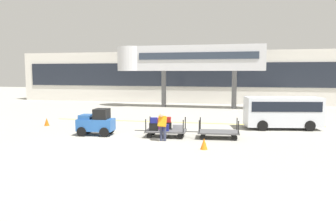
{
  "coord_description": "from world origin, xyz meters",
  "views": [
    {
      "loc": [
        6.94,
        -15.68,
        3.71
      ],
      "look_at": [
        2.13,
        3.7,
        1.46
      ],
      "focal_mm": 36.75,
      "sensor_mm": 36.0,
      "label": 1
    }
  ],
  "objects_px": {
    "baggage_cart_middle": "(218,132)",
    "safety_cone_far": "(47,122)",
    "baggage_tug": "(96,123)",
    "baggage_handler": "(162,125)",
    "baggage_cart_lead": "(164,128)",
    "safety_cone_near": "(204,144)",
    "shuttle_van": "(282,110)"
  },
  "relations": [
    {
      "from": "baggage_cart_middle",
      "to": "safety_cone_far",
      "type": "distance_m",
      "value": 12.22
    },
    {
      "from": "baggage_tug",
      "to": "baggage_handler",
      "type": "bearing_deg",
      "value": -10.34
    },
    {
      "from": "baggage_cart_lead",
      "to": "baggage_handler",
      "type": "distance_m",
      "value": 1.32
    },
    {
      "from": "baggage_handler",
      "to": "safety_cone_far",
      "type": "distance_m",
      "value": 9.82
    },
    {
      "from": "baggage_handler",
      "to": "baggage_tug",
      "type": "bearing_deg",
      "value": 169.66
    },
    {
      "from": "baggage_cart_middle",
      "to": "safety_cone_near",
      "type": "bearing_deg",
      "value": -97.44
    },
    {
      "from": "baggage_tug",
      "to": "safety_cone_far",
      "type": "xyz_separation_m",
      "value": [
        -4.98,
        2.49,
        -0.48
      ]
    },
    {
      "from": "baggage_cart_lead",
      "to": "baggage_handler",
      "type": "relative_size",
      "value": 1.96
    },
    {
      "from": "baggage_cart_lead",
      "to": "shuttle_van",
      "type": "relative_size",
      "value": 0.6
    },
    {
      "from": "safety_cone_far",
      "to": "safety_cone_near",
      "type": "bearing_deg",
      "value": -22.05
    },
    {
      "from": "baggage_cart_lead",
      "to": "baggage_cart_middle",
      "type": "height_order",
      "value": "baggage_cart_lead"
    },
    {
      "from": "baggage_handler",
      "to": "safety_cone_near",
      "type": "relative_size",
      "value": 2.84
    },
    {
      "from": "baggage_handler",
      "to": "safety_cone_near",
      "type": "distance_m",
      "value": 2.93
    },
    {
      "from": "baggage_cart_middle",
      "to": "baggage_handler",
      "type": "bearing_deg",
      "value": -151.82
    },
    {
      "from": "baggage_handler",
      "to": "shuttle_van",
      "type": "height_order",
      "value": "shuttle_van"
    },
    {
      "from": "baggage_cart_middle",
      "to": "shuttle_van",
      "type": "height_order",
      "value": "shuttle_van"
    },
    {
      "from": "safety_cone_near",
      "to": "safety_cone_far",
      "type": "bearing_deg",
      "value": 157.95
    },
    {
      "from": "baggage_cart_lead",
      "to": "safety_cone_near",
      "type": "bearing_deg",
      "value": -45.0
    },
    {
      "from": "baggage_tug",
      "to": "shuttle_van",
      "type": "bearing_deg",
      "value": 25.12
    },
    {
      "from": "safety_cone_near",
      "to": "shuttle_van",
      "type": "bearing_deg",
      "value": 60.56
    },
    {
      "from": "baggage_tug",
      "to": "shuttle_van",
      "type": "xyz_separation_m",
      "value": [
        10.87,
        5.1,
        0.48
      ]
    },
    {
      "from": "baggage_tug",
      "to": "shuttle_van",
      "type": "relative_size",
      "value": 0.43
    },
    {
      "from": "shuttle_van",
      "to": "safety_cone_near",
      "type": "distance_m",
      "value": 8.49
    },
    {
      "from": "baggage_tug",
      "to": "baggage_handler",
      "type": "xyz_separation_m",
      "value": [
        4.26,
        -0.78,
        0.11
      ]
    },
    {
      "from": "baggage_cart_middle",
      "to": "baggage_tug",
      "type": "bearing_deg",
      "value": -173.94
    },
    {
      "from": "baggage_tug",
      "to": "baggage_cart_lead",
      "type": "relative_size",
      "value": 0.72
    },
    {
      "from": "shuttle_van",
      "to": "baggage_handler",
      "type": "bearing_deg",
      "value": -138.4
    },
    {
      "from": "baggage_tug",
      "to": "safety_cone_near",
      "type": "relative_size",
      "value": 4.01
    },
    {
      "from": "baggage_tug",
      "to": "baggage_cart_lead",
      "type": "distance_m",
      "value": 4.03
    },
    {
      "from": "baggage_tug",
      "to": "safety_cone_far",
      "type": "height_order",
      "value": "baggage_tug"
    },
    {
      "from": "safety_cone_far",
      "to": "shuttle_van",
      "type": "bearing_deg",
      "value": 9.33
    },
    {
      "from": "baggage_cart_lead",
      "to": "baggage_handler",
      "type": "xyz_separation_m",
      "value": [
        0.26,
        -1.25,
        0.33
      ]
    }
  ]
}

